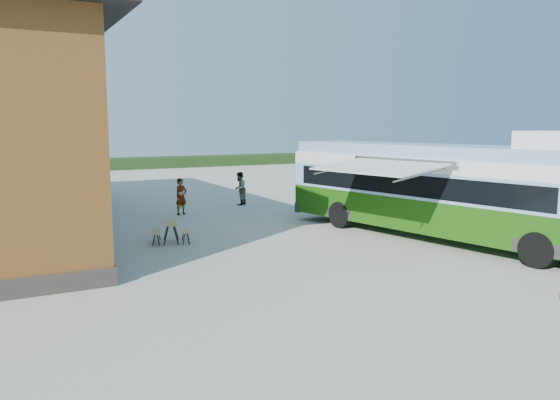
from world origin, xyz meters
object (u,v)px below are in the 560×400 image
picnic_table (171,228)px  slurry_tanker (63,172)px  person_b (240,189)px  bus (441,188)px  person_a (181,196)px

picnic_table → slurry_tanker: slurry_tanker is taller
person_b → slurry_tanker: 10.90m
bus → person_b: 11.59m
person_b → slurry_tanker: bearing=-86.3°
picnic_table → person_b: bearing=67.9°
bus → slurry_tanker: 21.70m
bus → picnic_table: 9.71m
bus → picnic_table: size_ratio=8.69×
picnic_table → person_b: size_ratio=0.88×
person_a → slurry_tanker: size_ratio=0.27×
bus → slurry_tanker: (-10.61, 18.92, -0.48)m
person_a → person_b: (3.60, 1.53, 0.01)m
person_b → slurry_tanker: (-7.62, 7.77, 0.55)m
bus → picnic_table: bus is taller
bus → person_a: size_ratio=7.76×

